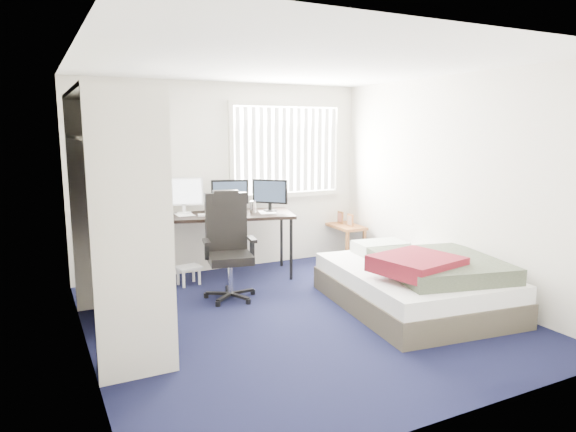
% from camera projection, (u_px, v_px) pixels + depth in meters
% --- Properties ---
extents(ground, '(4.20, 4.20, 0.00)m').
position_uv_depth(ground, '(298.00, 317.00, 5.24)').
color(ground, black).
rests_on(ground, ground).
extents(room_shell, '(4.20, 4.20, 4.20)m').
position_uv_depth(room_shell, '(299.00, 169.00, 4.99)').
color(room_shell, silver).
rests_on(room_shell, ground).
extents(window_assembly, '(1.72, 0.09, 1.32)m').
position_uv_depth(window_assembly, '(287.00, 150.00, 7.17)').
color(window_assembly, white).
rests_on(window_assembly, ground).
extents(closet, '(0.64, 1.84, 2.22)m').
position_uv_depth(closet, '(117.00, 191.00, 4.50)').
color(closet, beige).
rests_on(closet, ground).
extents(desk, '(1.82, 1.20, 1.28)m').
position_uv_depth(desk, '(227.00, 212.00, 6.59)').
color(desk, black).
rests_on(desk, ground).
extents(office_chair, '(0.66, 0.66, 1.21)m').
position_uv_depth(office_chair, '(229.00, 257.00, 5.80)').
color(office_chair, black).
rests_on(office_chair, ground).
extents(footstool, '(0.33, 0.28, 0.23)m').
position_uv_depth(footstool, '(189.00, 270.00, 6.29)').
color(footstool, white).
rests_on(footstool, ground).
extents(nightstand, '(0.39, 0.74, 0.68)m').
position_uv_depth(nightstand, '(344.00, 229.00, 7.57)').
color(nightstand, brown).
rests_on(nightstand, ground).
extents(bed, '(1.71, 2.14, 0.65)m').
position_uv_depth(bed, '(416.00, 282.00, 5.47)').
color(bed, '#453E31').
rests_on(bed, ground).
extents(pine_box, '(0.37, 0.28, 0.27)m').
position_uv_depth(pine_box, '(139.00, 346.00, 4.20)').
color(pine_box, tan).
rests_on(pine_box, ground).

